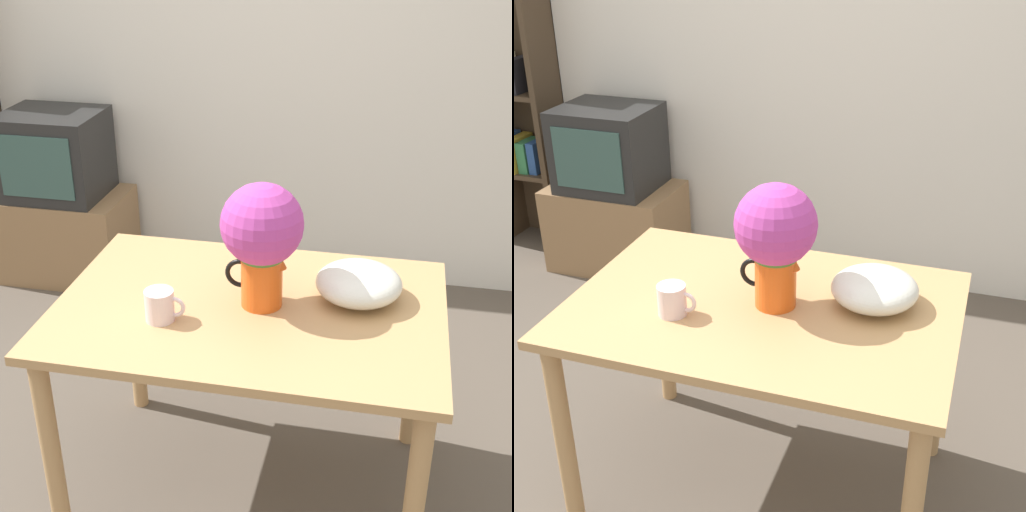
% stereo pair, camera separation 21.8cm
% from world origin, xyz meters
% --- Properties ---
extents(wall_back, '(8.00, 0.05, 2.60)m').
position_xyz_m(wall_back, '(0.00, 1.95, 1.30)').
color(wall_back, silver).
rests_on(wall_back, ground_plane).
extents(table, '(1.22, 0.85, 0.76)m').
position_xyz_m(table, '(0.24, 0.23, 0.65)').
color(table, tan).
rests_on(table, ground_plane).
extents(flower_vase, '(0.26, 0.26, 0.40)m').
position_xyz_m(flower_vase, '(0.28, 0.24, 1.00)').
color(flower_vase, '#E05619').
rests_on(flower_vase, table).
extents(coffee_mug, '(0.13, 0.09, 0.10)m').
position_xyz_m(coffee_mug, '(-0.00, 0.08, 0.81)').
color(coffee_mug, silver).
rests_on(coffee_mug, table).
extents(white_bowl, '(0.28, 0.28, 0.12)m').
position_xyz_m(white_bowl, '(0.57, 0.33, 0.81)').
color(white_bowl, silver).
rests_on(white_bowl, table).
extents(tv_stand, '(0.71, 0.45, 0.48)m').
position_xyz_m(tv_stand, '(-1.12, 1.64, 0.24)').
color(tv_stand, '#8E6B47').
rests_on(tv_stand, ground_plane).
extents(tv_set, '(0.51, 0.44, 0.45)m').
position_xyz_m(tv_set, '(-1.12, 1.63, 0.70)').
color(tv_set, black).
rests_on(tv_set, tv_stand).
extents(bookshelf, '(0.41, 0.27, 1.58)m').
position_xyz_m(bookshelf, '(-1.78, 1.81, 0.78)').
color(bookshelf, '#423323').
rests_on(bookshelf, ground_plane).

